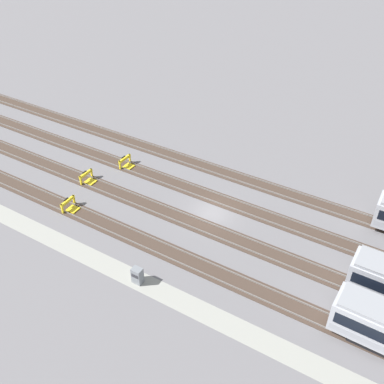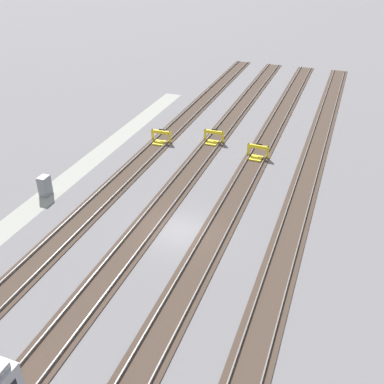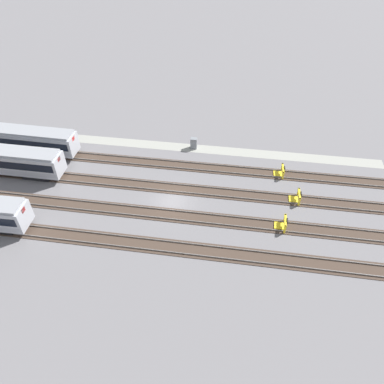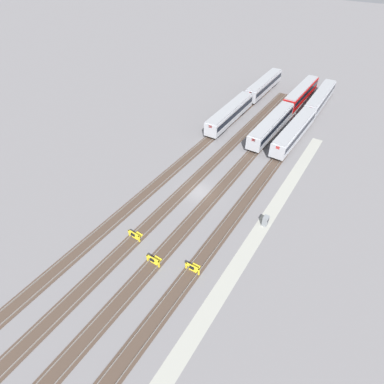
% 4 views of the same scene
% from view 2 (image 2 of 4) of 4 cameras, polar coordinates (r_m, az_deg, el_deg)
% --- Properties ---
extents(ground_plane, '(400.00, 400.00, 0.00)m').
position_cam_2_polar(ground_plane, '(30.94, -1.55, -5.01)').
color(ground_plane, slate).
extents(service_walkway, '(54.00, 2.00, 0.01)m').
position_cam_2_polar(service_walkway, '(36.12, -18.71, -1.09)').
color(service_walkway, '#9E9E93').
rests_on(service_walkway, ground).
extents(rail_track_nearest, '(90.00, 2.23, 0.21)m').
position_cam_2_polar(rail_track_nearest, '(33.79, -12.92, -2.39)').
color(rail_track_nearest, '#47382D').
rests_on(rail_track_nearest, ground).
extents(rail_track_near_inner, '(90.00, 2.24, 0.21)m').
position_cam_2_polar(rail_track_near_inner, '(31.72, -5.57, -4.06)').
color(rail_track_near_inner, '#47382D').
rests_on(rail_track_near_inner, ground).
extents(rail_track_middle, '(90.00, 2.24, 0.21)m').
position_cam_2_polar(rail_track_middle, '(30.27, 2.68, -5.85)').
color(rail_track_middle, '#47382D').
rests_on(rail_track_middle, ground).
extents(rail_track_far_inner, '(90.00, 2.23, 0.21)m').
position_cam_2_polar(rail_track_far_inner, '(29.52, 11.61, -7.63)').
color(rail_track_far_inner, '#47382D').
rests_on(rail_track_far_inner, ground).
extents(bumper_stop_nearest_track, '(1.37, 2.01, 1.22)m').
position_cam_2_polar(bumper_stop_nearest_track, '(43.62, -4.04, 6.89)').
color(bumper_stop_nearest_track, yellow).
rests_on(bumper_stop_nearest_track, ground).
extents(bumper_stop_near_inner_track, '(1.34, 2.00, 1.22)m').
position_cam_2_polar(bumper_stop_near_inner_track, '(43.57, 2.69, 6.90)').
color(bumper_stop_near_inner_track, yellow).
rests_on(bumper_stop_near_inner_track, ground).
extents(bumper_stop_middle_track, '(1.37, 2.01, 1.22)m').
position_cam_2_polar(bumper_stop_middle_track, '(40.90, 8.29, 4.95)').
color(bumper_stop_middle_track, yellow).
rests_on(bumper_stop_middle_track, ground).
extents(electrical_cabinet, '(0.90, 0.73, 1.60)m').
position_cam_2_polar(electrical_cabinet, '(36.43, -18.20, 0.75)').
color(electrical_cabinet, gray).
rests_on(electrical_cabinet, ground).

